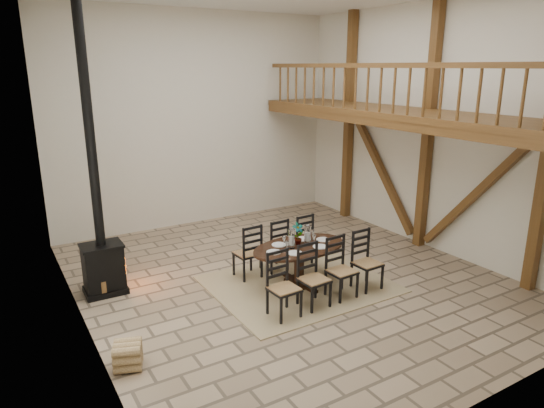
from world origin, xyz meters
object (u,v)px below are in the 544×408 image
log_stack (128,355)px  dining_table (302,266)px  log_basket (101,285)px  wood_stove (100,231)px

log_stack → dining_table: bearing=14.3°
log_basket → log_stack: log_basket is taller
dining_table → log_basket: (-3.08, 1.52, -0.21)m
dining_table → log_stack: size_ratio=4.85×
dining_table → log_stack: 3.37m
wood_stove → log_basket: bearing=-174.0°
dining_table → log_stack: bearing=-168.7°
dining_table → log_stack: (-3.26, -0.83, -0.20)m
dining_table → log_basket: 3.44m
dining_table → log_basket: bearing=150.7°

